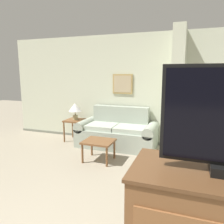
{
  "coord_description": "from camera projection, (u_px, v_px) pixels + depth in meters",
  "views": [
    {
      "loc": [
        1.26,
        -0.73,
        1.68
      ],
      "look_at": [
        0.06,
        2.62,
        1.05
      ],
      "focal_mm": 35.0,
      "sensor_mm": 36.0,
      "label": 1
    }
  ],
  "objects": [
    {
      "name": "table_lamp",
      "position": [
        75.0,
        108.0,
        5.41
      ],
      "size": [
        0.32,
        0.32,
        0.42
      ],
      "color": "tan",
      "rests_on": "side_table"
    },
    {
      "name": "coffee_table",
      "position": [
        99.0,
        143.0,
        4.21
      ],
      "size": [
        0.57,
        0.5,
        0.41
      ],
      "color": "brown",
      "rests_on": "ground_plane"
    },
    {
      "name": "wall_partition_pillar",
      "position": [
        177.0,
        92.0,
        4.51
      ],
      "size": [
        0.24,
        0.78,
        2.6
      ],
      "color": "beige",
      "rests_on": "ground_plane"
    },
    {
      "name": "side_table",
      "position": [
        76.0,
        123.0,
        5.48
      ],
      "size": [
        0.48,
        0.48,
        0.54
      ],
      "color": "brown",
      "rests_on": "ground_plane"
    },
    {
      "name": "wall_back",
      "position": [
        135.0,
        90.0,
        5.27
      ],
      "size": [
        6.78,
        0.16,
        2.6
      ],
      "color": "beige",
      "rests_on": "ground_plane"
    },
    {
      "name": "couch",
      "position": [
        117.0,
        133.0,
        5.09
      ],
      "size": [
        1.82,
        0.84,
        0.9
      ],
      "color": "#99A393",
      "rests_on": "ground_plane"
    }
  ]
}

